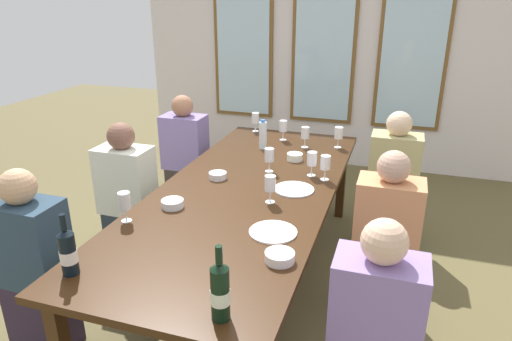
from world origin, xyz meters
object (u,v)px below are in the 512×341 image
at_px(white_plate_0, 273,232).
at_px(seated_person_0, 186,159).
at_px(wine_bottle_1, 220,291).
at_px(seated_person_5, 373,340).
at_px(seated_person_4, 34,269).
at_px(wine_glass_4, 124,201).
at_px(wine_glass_7, 270,185).
at_px(wine_glass_3, 269,156).
at_px(white_plate_1, 294,189).
at_px(seated_person_1, 392,184).
at_px(wine_glass_5, 305,134).
at_px(wine_glass_8, 283,127).
at_px(wine_glass_0, 325,163).
at_px(water_bottle, 263,135).
at_px(wine_bottle_0, 68,252).
at_px(wine_glass_6, 339,133).
at_px(tasting_bowl_2, 173,204).
at_px(tasting_bowl_0, 295,157).
at_px(tasting_bowl_3, 218,176).
at_px(wine_glass_1, 312,159).
at_px(seated_person_3, 385,243).
at_px(seated_person_2, 128,201).
at_px(wine_glass_2, 255,119).
at_px(tasting_bowl_1, 280,257).
at_px(dining_table, 246,197).

height_order(white_plate_0, seated_person_0, seated_person_0).
xyz_separation_m(wine_bottle_1, seated_person_5, (0.58, 0.31, -0.34)).
distance_m(wine_bottle_1, seated_person_4, 1.31).
relative_size(wine_glass_4, wine_glass_7, 1.00).
height_order(wine_glass_3, seated_person_4, seated_person_4).
bearing_deg(white_plate_1, seated_person_1, 54.12).
distance_m(white_plate_0, wine_glass_7, 0.40).
xyz_separation_m(wine_glass_5, wine_glass_8, (-0.22, 0.14, 0.00)).
bearing_deg(wine_glass_0, water_bottle, 139.31).
distance_m(wine_bottle_0, wine_glass_5, 2.20).
relative_size(wine_glass_6, wine_glass_7, 1.00).
distance_m(white_plate_0, tasting_bowl_2, 0.67).
height_order(wine_bottle_1, water_bottle, wine_bottle_1).
relative_size(tasting_bowl_0, wine_glass_6, 0.69).
xyz_separation_m(tasting_bowl_2, wine_glass_3, (0.38, 0.73, 0.10)).
relative_size(wine_bottle_1, tasting_bowl_3, 2.65).
height_order(wine_glass_1, wine_glass_7, same).
distance_m(wine_glass_7, seated_person_3, 0.78).
bearing_deg(seated_person_2, wine_glass_2, 66.89).
height_order(tasting_bowl_0, wine_glass_4, wine_glass_4).
bearing_deg(tasting_bowl_2, tasting_bowl_3, 80.48).
relative_size(white_plate_1, seated_person_1, 0.24).
xyz_separation_m(wine_glass_0, seated_person_3, (0.44, -0.36, -0.34)).
height_order(wine_bottle_0, tasting_bowl_3, wine_bottle_0).
bearing_deg(tasting_bowl_1, wine_glass_4, 171.91).
xyz_separation_m(tasting_bowl_1, wine_glass_5, (-0.26, 1.72, 0.09)).
bearing_deg(tasting_bowl_0, seated_person_3, -42.84).
distance_m(dining_table, tasting_bowl_2, 0.52).
xyz_separation_m(wine_glass_3, seated_person_3, (0.85, -0.39, -0.34)).
bearing_deg(seated_person_3, tasting_bowl_1, -122.97).
bearing_deg(wine_glass_8, wine_glass_5, -32.17).
height_order(dining_table, wine_glass_7, wine_glass_7).
xyz_separation_m(tasting_bowl_0, wine_glass_2, (-0.53, 0.65, 0.09)).
xyz_separation_m(water_bottle, wine_glass_0, (0.60, -0.52, 0.01)).
distance_m(tasting_bowl_2, wine_glass_7, 0.59).
bearing_deg(wine_bottle_0, white_plate_0, 39.98).
height_order(tasting_bowl_1, wine_glass_1, wine_glass_1).
bearing_deg(wine_glass_4, seated_person_2, 123.65).
xyz_separation_m(wine_glass_0, seated_person_4, (-1.36, -1.24, -0.34)).
bearing_deg(wine_glass_1, seated_person_0, 155.80).
relative_size(tasting_bowl_1, wine_glass_8, 0.83).
bearing_deg(tasting_bowl_0, tasting_bowl_3, -128.56).
relative_size(water_bottle, seated_person_5, 0.22).
bearing_deg(water_bottle, wine_glass_8, 69.32).
xyz_separation_m(dining_table, white_plate_0, (0.33, -0.51, 0.06)).
bearing_deg(tasting_bowl_3, seated_person_1, 34.96).
height_order(wine_glass_1, seated_person_5, seated_person_5).
bearing_deg(seated_person_0, seated_person_1, -0.51).
bearing_deg(wine_glass_0, tasting_bowl_1, -91.23).
bearing_deg(seated_person_5, white_plate_1, 121.07).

